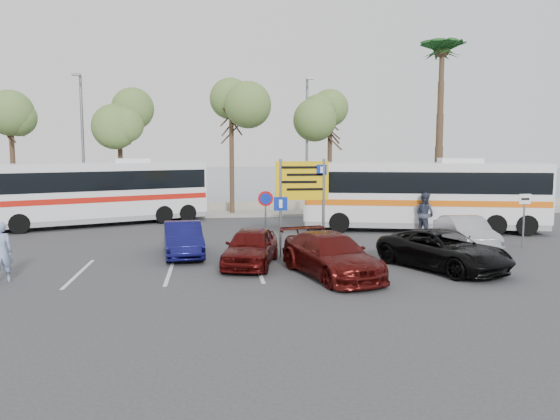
{
  "coord_description": "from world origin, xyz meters",
  "views": [
    {
      "loc": [
        -2.68,
        -18.96,
        3.99
      ],
      "look_at": [
        0.05,
        3.0,
        1.52
      ],
      "focal_mm": 35.0,
      "sensor_mm": 36.0,
      "label": 1
    }
  ],
  "objects": [
    {
      "name": "car_silver_b",
      "position": [
        7.35,
        1.48,
        0.65
      ],
      "size": [
        1.66,
        4.06,
        1.31
      ],
      "primitive_type": "imported",
      "rotation": [
        0.0,
        0.0,
        -0.07
      ],
      "color": "#96959A",
      "rests_on": "ground"
    },
    {
      "name": "kerb_strip",
      "position": [
        0.0,
        14.0,
        0.07
      ],
      "size": [
        44.0,
        2.4,
        0.15
      ],
      "primitive_type": "cube",
      "color": "gray",
      "rests_on": "ground"
    },
    {
      "name": "car_maroon",
      "position": [
        1.0,
        -2.39,
        0.67
      ],
      "size": [
        3.04,
        4.96,
        1.34
      ],
      "primitive_type": "imported",
      "rotation": [
        0.0,
        0.0,
        0.27
      ],
      "color": "#4C0E0C",
      "rests_on": "ground"
    },
    {
      "name": "coach_bus_right",
      "position": [
        7.5,
        6.5,
        1.65
      ],
      "size": [
        11.69,
        5.15,
        3.57
      ],
      "color": "white",
      "rests_on": "ground"
    },
    {
      "name": "sign_parking",
      "position": [
        -0.2,
        0.79,
        1.47
      ],
      "size": [
        0.5,
        0.07,
        2.25
      ],
      "color": "slate",
      "rests_on": "ground"
    },
    {
      "name": "lane_markings",
      "position": [
        -1.14,
        -1.0,
        0.0
      ],
      "size": [
        12.02,
        4.2,
        0.01
      ],
      "primitive_type": null,
      "color": "silver",
      "rests_on": "ground"
    },
    {
      "name": "ground",
      "position": [
        0.0,
        0.0,
        0.0
      ],
      "size": [
        120.0,
        120.0,
        0.0
      ],
      "primitive_type": "plane",
      "color": "#323234",
      "rests_on": "ground"
    },
    {
      "name": "car_blue",
      "position": [
        -3.8,
        1.5,
        0.64
      ],
      "size": [
        1.75,
        3.99,
        1.27
      ],
      "primitive_type": "imported",
      "rotation": [
        0.0,
        0.0,
        0.11
      ],
      "color": "#10104C",
      "rests_on": "ground"
    },
    {
      "name": "tree_right",
      "position": [
        4.5,
        14.0,
        6.17
      ],
      "size": [
        3.2,
        3.2,
        7.4
      ],
      "color": "#382619",
      "rests_on": "kerb_strip"
    },
    {
      "name": "tree_far_left",
      "position": [
        -14.0,
        14.0,
        6.33
      ],
      "size": [
        3.2,
        3.2,
        7.6
      ],
      "color": "#382619",
      "rests_on": "kerb_strip"
    },
    {
      "name": "sign_no_stop",
      "position": [
        -0.6,
        2.38,
        1.58
      ],
      "size": [
        0.6,
        0.08,
        2.35
      ],
      "color": "slate",
      "rests_on": "ground"
    },
    {
      "name": "palm_tree",
      "position": [
        11.5,
        14.0,
        9.87
      ],
      "size": [
        4.8,
        4.8,
        11.2
      ],
      "color": "#382619",
      "rests_on": "kerb_strip"
    },
    {
      "name": "tree_mid",
      "position": [
        -1.5,
        14.0,
        6.65
      ],
      "size": [
        3.2,
        3.2,
        8.0
      ],
      "color": "#382619",
      "rests_on": "kerb_strip"
    },
    {
      "name": "direction_sign",
      "position": [
        1.0,
        3.2,
        2.43
      ],
      "size": [
        2.2,
        0.12,
        3.6
      ],
      "color": "slate",
      "rests_on": "ground"
    },
    {
      "name": "seawall",
      "position": [
        0.0,
        16.0,
        0.3
      ],
      "size": [
        48.0,
        0.8,
        0.6
      ],
      "primitive_type": "cube",
      "color": "gray",
      "rests_on": "ground"
    },
    {
      "name": "street_lamp_right",
      "position": [
        3.0,
        13.52,
        4.6
      ],
      "size": [
        0.45,
        1.15,
        8.01
      ],
      "color": "slate",
      "rests_on": "kerb_strip"
    },
    {
      "name": "coach_bus_left",
      "position": [
        -8.62,
        10.5,
        1.62
      ],
      "size": [
        11.25,
        6.71,
        3.5
      ],
      "color": "white",
      "rests_on": "ground"
    },
    {
      "name": "sea",
      "position": [
        0.0,
        60.0,
        0.01
      ],
      "size": [
        140.0,
        140.0,
        0.0
      ],
      "primitive_type": "plane",
      "color": "#435B6C",
      "rests_on": "ground"
    },
    {
      "name": "pedestrian_far",
      "position": [
        7.07,
        5.09,
        1.0
      ],
      "size": [
        1.12,
        1.21,
        2.0
      ],
      "primitive_type": "imported",
      "rotation": [
        0.0,
        0.0,
        2.04
      ],
      "color": "#353B4F",
      "rests_on": "ground"
    },
    {
      "name": "sign_taxi",
      "position": [
        9.8,
        1.49,
        1.42
      ],
      "size": [
        0.5,
        0.07,
        2.2
      ],
      "color": "slate",
      "rests_on": "ground"
    },
    {
      "name": "street_lamp_left",
      "position": [
        -10.0,
        13.52,
        4.6
      ],
      "size": [
        0.45,
        1.15,
        8.01
      ],
      "color": "slate",
      "rests_on": "kerb_strip"
    },
    {
      "name": "tree_left",
      "position": [
        -8.0,
        14.0,
        6.0
      ],
      "size": [
        3.2,
        3.2,
        7.2
      ],
      "color": "#382619",
      "rests_on": "kerb_strip"
    },
    {
      "name": "suv_black",
      "position": [
        4.95,
        -1.87,
        0.65
      ],
      "size": [
        3.96,
        5.14,
        1.3
      ],
      "primitive_type": "imported",
      "rotation": [
        0.0,
        0.0,
        0.45
      ],
      "color": "black",
      "rests_on": "ground"
    },
    {
      "name": "pedestrian_near",
      "position": [
        -9.0,
        -2.0,
        0.93
      ],
      "size": [
        0.81,
        0.71,
        1.87
      ],
      "primitive_type": "imported",
      "rotation": [
        0.0,
        0.0,
        3.63
      ],
      "color": "#8396BE",
      "rests_on": "ground"
    },
    {
      "name": "car_red",
      "position": [
        -1.4,
        -0.51,
        0.66
      ],
      "size": [
        2.46,
        4.14,
        1.32
      ],
      "primitive_type": "imported",
      "rotation": [
        0.0,
        0.0,
        -0.25
      ],
      "color": "#470B0A",
      "rests_on": "ground"
    }
  ]
}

